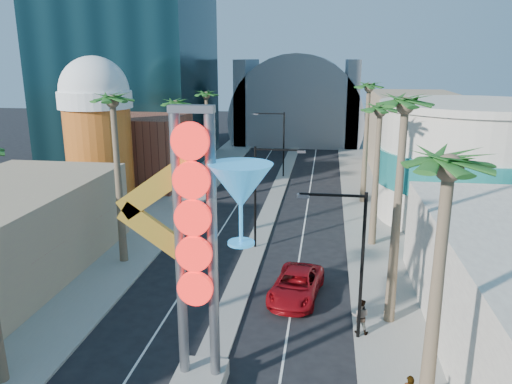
% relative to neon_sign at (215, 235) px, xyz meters
% --- Properties ---
extents(sidewalk_west, '(5.00, 100.00, 0.15)m').
position_rel_neon_sign_xyz_m(sidewalk_west, '(-10.32, 32.04, -7.23)').
color(sidewalk_west, gray).
rests_on(sidewalk_west, ground).
extents(sidewalk_east, '(5.00, 100.00, 0.15)m').
position_rel_neon_sign_xyz_m(sidewalk_east, '(8.68, 32.04, -7.23)').
color(sidewalk_east, gray).
rests_on(sidewalk_east, ground).
extents(median, '(1.60, 84.00, 0.15)m').
position_rel_neon_sign_xyz_m(median, '(-0.82, 35.04, -7.23)').
color(median, gray).
rests_on(median, ground).
extents(brick_filler_west, '(10.00, 10.00, 8.00)m').
position_rel_neon_sign_xyz_m(brick_filler_west, '(-16.82, 35.04, -3.31)').
color(brick_filler_west, brown).
rests_on(brick_filler_west, ground).
extents(filler_east, '(10.00, 20.00, 10.00)m').
position_rel_neon_sign_xyz_m(filler_east, '(15.18, 45.04, -2.31)').
color(filler_east, tan).
rests_on(filler_east, ground).
extents(beer_mug, '(7.00, 7.00, 14.50)m').
position_rel_neon_sign_xyz_m(beer_mug, '(-17.82, 27.04, 0.54)').
color(beer_mug, '#B15417').
rests_on(beer_mug, ground).
extents(turquoise_building, '(16.60, 16.60, 10.60)m').
position_rel_neon_sign_xyz_m(turquoise_building, '(17.18, 27.04, -2.06)').
color(turquoise_building, '#BCAE9F').
rests_on(turquoise_building, ground).
extents(canopy, '(22.00, 16.00, 22.00)m').
position_rel_neon_sign_xyz_m(canopy, '(-0.82, 69.04, -3.00)').
color(canopy, slate).
rests_on(canopy, ground).
extents(neon_sign, '(6.53, 2.60, 12.55)m').
position_rel_neon_sign_xyz_m(neon_sign, '(0.00, 0.00, 0.00)').
color(neon_sign, gray).
rests_on(neon_sign, ground).
extents(streetlight_0, '(3.79, 0.25, 8.00)m').
position_rel_neon_sign_xyz_m(streetlight_0, '(-0.27, 17.04, -2.43)').
color(streetlight_0, black).
rests_on(streetlight_0, ground).
extents(streetlight_1, '(3.79, 0.25, 8.00)m').
position_rel_neon_sign_xyz_m(streetlight_1, '(-1.36, 41.04, -2.43)').
color(streetlight_1, black).
rests_on(streetlight_1, ground).
extents(streetlight_2, '(3.45, 0.25, 8.00)m').
position_rel_neon_sign_xyz_m(streetlight_2, '(5.91, 5.04, -2.47)').
color(streetlight_2, black).
rests_on(streetlight_2, ground).
extents(palm_1, '(2.40, 2.40, 12.70)m').
position_rel_neon_sign_xyz_m(palm_1, '(-9.82, 13.04, 3.52)').
color(palm_1, brown).
rests_on(palm_1, ground).
extents(palm_2, '(2.40, 2.40, 11.20)m').
position_rel_neon_sign_xyz_m(palm_2, '(-9.82, 27.04, 2.17)').
color(palm_2, brown).
rests_on(palm_2, ground).
extents(palm_3, '(2.40, 2.40, 11.20)m').
position_rel_neon_sign_xyz_m(palm_3, '(-9.82, 39.04, 2.17)').
color(palm_3, brown).
rests_on(palm_3, ground).
extents(palm_4, '(2.40, 2.40, 12.20)m').
position_rel_neon_sign_xyz_m(palm_4, '(8.18, -2.96, 3.07)').
color(palm_4, brown).
rests_on(palm_4, ground).
extents(palm_5, '(2.40, 2.40, 13.20)m').
position_rel_neon_sign_xyz_m(palm_5, '(8.18, 7.04, 3.96)').
color(palm_5, brown).
rests_on(palm_5, ground).
extents(palm_6, '(2.40, 2.40, 11.70)m').
position_rel_neon_sign_xyz_m(palm_6, '(8.18, 19.04, 2.62)').
color(palm_6, brown).
rests_on(palm_6, ground).
extents(palm_7, '(2.40, 2.40, 12.70)m').
position_rel_neon_sign_xyz_m(palm_7, '(8.18, 31.04, 3.52)').
color(palm_7, brown).
rests_on(palm_7, ground).
extents(red_pickup, '(3.52, 6.25, 1.65)m').
position_rel_neon_sign_xyz_m(red_pickup, '(2.85, 9.29, -6.48)').
color(red_pickup, '#9F0C13').
rests_on(red_pickup, ground).
extents(pedestrian_b, '(1.03, 0.86, 1.92)m').
position_rel_neon_sign_xyz_m(pedestrian_b, '(6.48, 5.46, -6.20)').
color(pedestrian_b, gray).
rests_on(pedestrian_b, sidewalk_east).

